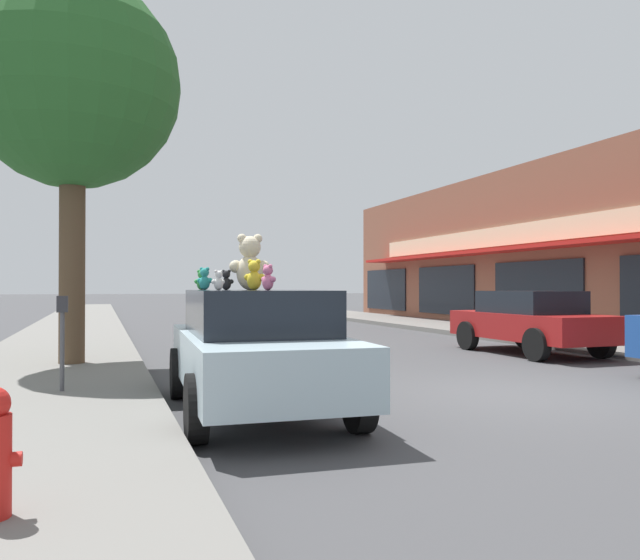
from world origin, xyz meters
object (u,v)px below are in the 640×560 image
teddy_bear_giant (250,263)px  teddy_bear_teal (205,279)px  teddy_bear_blue (251,281)px  parked_car_far_center (530,320)px  parking_meter (62,330)px  teddy_bear_green (202,280)px  teddy_bear_black (226,280)px  street_tree (73,84)px  teddy_bear_white (218,280)px  teddy_bear_yellow (254,275)px  teddy_bear_pink (268,278)px  plush_art_car (257,348)px

teddy_bear_giant → teddy_bear_teal: bearing=-14.3°
teddy_bear_blue → teddy_bear_teal: bearing=-23.8°
teddy_bear_teal → parked_car_far_center: teddy_bear_teal is taller
parked_car_far_center → parking_meter: bearing=-163.4°
teddy_bear_green → teddy_bear_black: size_ratio=1.03×
teddy_bear_green → teddy_bear_teal: size_ratio=0.90×
teddy_bear_green → parking_meter: 1.99m
teddy_bear_black → street_tree: (-2.00, 4.36, 3.63)m
teddy_bear_white → teddy_bear_yellow: bearing=166.5°
teddy_bear_teal → parking_meter: teddy_bear_teal is taller
parked_car_far_center → teddy_bear_black: bearing=-152.6°
teddy_bear_yellow → parked_car_far_center: teddy_bear_yellow is taller
teddy_bear_pink → teddy_bear_black: 0.91m
teddy_bear_pink → parked_car_far_center: (7.49, 4.90, -0.88)m
teddy_bear_white → parking_meter: 2.53m
teddy_bear_pink → teddy_bear_black: bearing=-6.7°
teddy_bear_giant → teddy_bear_black: bearing=2.8°
teddy_bear_teal → parking_meter: size_ratio=0.23×
teddy_bear_teal → teddy_bear_black: bearing=173.9°
parking_meter → teddy_bear_giant: bearing=-26.7°
street_tree → teddy_bear_blue: bearing=-58.3°
parking_meter → teddy_bear_green: bearing=-22.2°
teddy_bear_pink → teddy_bear_green: size_ratio=1.14×
teddy_bear_black → parking_meter: teddy_bear_black is taller
teddy_bear_giant → parking_meter: 2.71m
teddy_bear_giant → teddy_bear_green: teddy_bear_giant is taller
plush_art_car → teddy_bear_teal: teddy_bear_teal is taller
teddy_bear_green → street_tree: (-1.75, 3.95, 3.62)m
teddy_bear_green → teddy_bear_black: (0.25, -0.41, -0.00)m
teddy_bear_yellow → teddy_bear_white: bearing=43.6°
teddy_bear_pink → teddy_bear_blue: (0.10, 1.28, -0.03)m
teddy_bear_yellow → parking_meter: bearing=1.5°
teddy_bear_giant → teddy_bear_blue: (0.12, 0.46, -0.23)m
plush_art_car → teddy_bear_black: 0.97m
teddy_bear_green → teddy_bear_white: teddy_bear_green is taller
teddy_bear_pink → teddy_bear_green: teddy_bear_pink is taller
plush_art_car → teddy_bear_teal: bearing=133.8°
teddy_bear_yellow → parked_car_far_center: size_ratio=0.09×
teddy_bear_black → street_tree: bearing=-44.6°
teddy_bear_green → parked_car_far_center: (8.07, 3.64, -0.86)m
plush_art_car → parked_car_far_center: plush_art_car is taller
teddy_bear_white → street_tree: size_ratio=0.03×
teddy_bear_teal → teddy_bear_green: bearing=-55.9°
plush_art_car → street_tree: (-2.30, 4.78, 4.45)m
teddy_bear_teal → teddy_bear_giant: bearing=-169.7°
teddy_bear_white → teddy_bear_teal: (-0.05, 0.72, 0.03)m
teddy_bear_white → parking_meter: bearing=-62.7°
teddy_bear_black → teddy_bear_blue: (0.42, 0.43, -0.01)m
teddy_bear_giant → teddy_bear_white: size_ratio=2.98×
plush_art_car → teddy_bear_green: 1.30m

